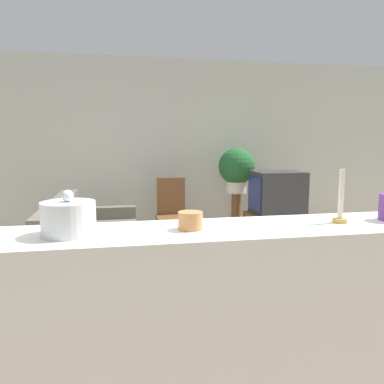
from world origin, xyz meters
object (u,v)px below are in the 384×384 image
object	(u,v)px
television	(277,193)
decorative_bowl	(69,218)
wooden_chair	(172,211)
potted_plant	(237,168)
couch	(92,250)

from	to	relation	value
television	decorative_bowl	size ratio (longest dim) A/B	2.82
wooden_chair	potted_plant	size ratio (longest dim) A/B	1.49
potted_plant	decorative_bowl	size ratio (longest dim) A/B	2.92
wooden_chair	couch	bearing A→B (deg)	-136.57
television	potted_plant	world-z (taller)	potted_plant
couch	decorative_bowl	size ratio (longest dim) A/B	8.84
couch	television	xyz separation A→B (m)	(2.34, 0.48, 0.51)
potted_plant	decorative_bowl	distance (m)	4.07
potted_plant	decorative_bowl	bearing A→B (deg)	-117.55
couch	decorative_bowl	distance (m)	2.62
television	potted_plant	xyz separation A→B (m)	(-0.35, 0.65, 0.28)
television	wooden_chair	bearing A→B (deg)	159.72
decorative_bowl	couch	bearing A→B (deg)	92.49
wooden_chair	potted_plant	world-z (taller)	potted_plant
television	decorative_bowl	distance (m)	3.72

